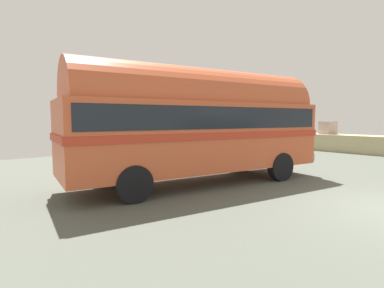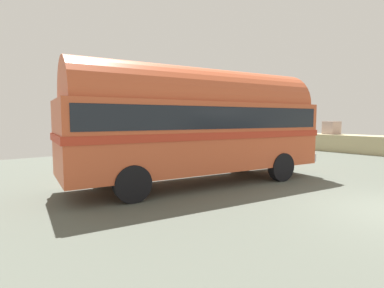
{
  "view_description": "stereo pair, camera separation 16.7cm",
  "coord_description": "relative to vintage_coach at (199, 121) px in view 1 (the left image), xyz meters",
  "views": [
    {
      "loc": [
        1.79,
        -7.99,
        2.13
      ],
      "look_at": [
        -5.75,
        -1.66,
        1.29
      ],
      "focal_mm": 27.92,
      "sensor_mm": 36.0,
      "label": 1
    },
    {
      "loc": [
        1.9,
        -7.86,
        2.13
      ],
      "look_at": [
        -5.75,
        -1.66,
        1.29
      ],
      "focal_mm": 27.92,
      "sensor_mm": 36.0,
      "label": 2
    }
  ],
  "objects": [
    {
      "name": "vintage_coach",
      "position": [
        0.0,
        0.0,
        0.0
      ],
      "size": [
        3.75,
        8.86,
        3.7
      ],
      "rotation": [
        0.0,
        0.0,
        -0.16
      ],
      "color": "black",
      "rests_on": "ground"
    }
  ]
}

